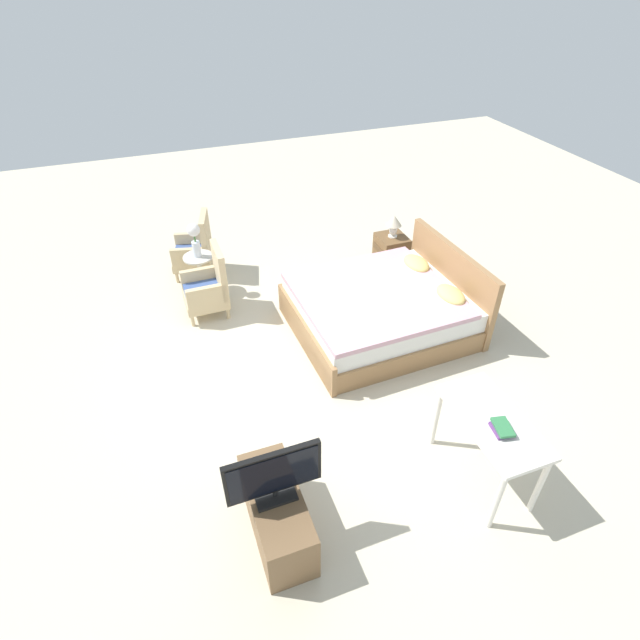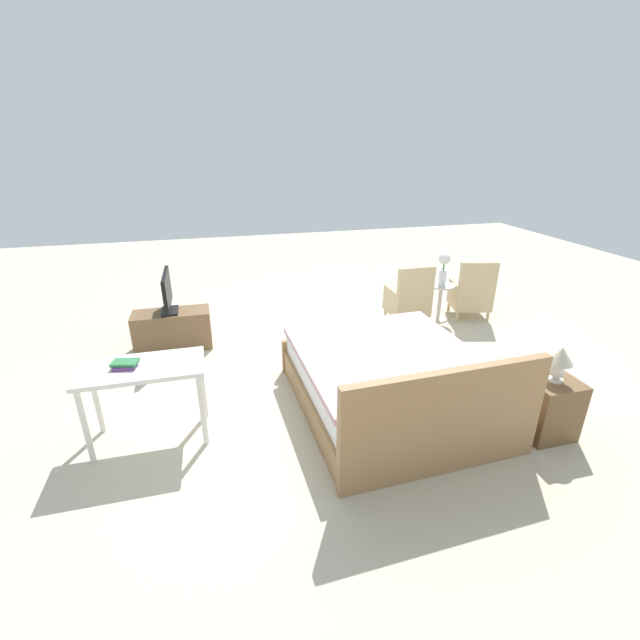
% 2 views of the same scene
% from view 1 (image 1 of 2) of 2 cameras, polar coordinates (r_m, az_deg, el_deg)
% --- Properties ---
extents(ground_plane, '(16.00, 16.00, 0.00)m').
position_cam_1_polar(ground_plane, '(5.95, -0.22, -4.25)').
color(ground_plane, beige).
extents(bed, '(1.85, 2.13, 0.96)m').
position_cam_1_polar(bed, '(6.25, 7.23, 1.23)').
color(bed, '#997047').
rests_on(bed, ground_plane).
extents(armchair_by_window_left, '(0.66, 0.66, 0.92)m').
position_cam_1_polar(armchair_by_window_left, '(7.51, -13.99, 7.70)').
color(armchair_by_window_left, '#CCB284').
rests_on(armchair_by_window_left, ground_plane).
extents(armchair_by_window_right, '(0.55, 0.55, 0.92)m').
position_cam_1_polar(armchair_by_window_right, '(6.62, -12.59, 3.62)').
color(armchair_by_window_right, '#CCB284').
rests_on(armchair_by_window_right, ground_plane).
extents(side_table, '(0.40, 0.40, 0.56)m').
position_cam_1_polar(side_table, '(7.07, -13.55, 5.63)').
color(side_table, beige).
rests_on(side_table, ground_plane).
extents(flower_vase, '(0.17, 0.17, 0.48)m').
position_cam_1_polar(flower_vase, '(6.83, -14.15, 9.21)').
color(flower_vase, silver).
rests_on(flower_vase, side_table).
extents(nightstand, '(0.44, 0.41, 0.56)m').
position_cam_1_polar(nightstand, '(7.47, 8.10, 7.50)').
color(nightstand, brown).
rests_on(nightstand, ground_plane).
extents(table_lamp, '(0.22, 0.22, 0.33)m').
position_cam_1_polar(table_lamp, '(7.24, 8.44, 10.91)').
color(table_lamp, silver).
rests_on(table_lamp, nightstand).
extents(tv_stand, '(0.96, 0.40, 0.50)m').
position_cam_1_polar(tv_stand, '(4.34, -4.93, -21.22)').
color(tv_stand, brown).
rests_on(tv_stand, ground_plane).
extents(tv_flatscreen, '(0.20, 0.75, 0.51)m').
position_cam_1_polar(tv_flatscreen, '(3.91, -5.34, -17.28)').
color(tv_flatscreen, black).
rests_on(tv_flatscreen, tv_stand).
extents(vanity_desk, '(1.04, 0.52, 0.75)m').
position_cam_1_polar(vanity_desk, '(4.59, 18.97, -11.62)').
color(vanity_desk, silver).
rests_on(vanity_desk, ground_plane).
extents(book_stack, '(0.23, 0.18, 0.06)m').
position_cam_1_polar(book_stack, '(4.43, 20.14, -11.55)').
color(book_stack, '#66387A').
rests_on(book_stack, vanity_desk).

